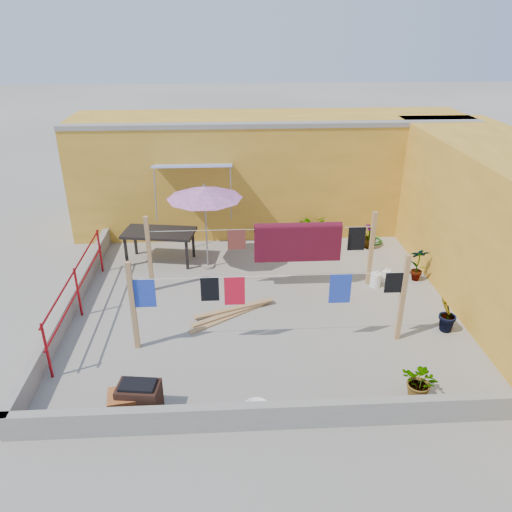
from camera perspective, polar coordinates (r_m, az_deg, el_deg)
name	(u,v)px	position (r m, az deg, el deg)	size (l,w,h in m)	color
ground	(264,305)	(10.92, 0.90, -5.58)	(80.00, 80.00, 0.00)	#9E998E
wall_back	(270,172)	(14.62, 1.59, 9.58)	(11.00, 3.27, 3.21)	gold
wall_right	(512,232)	(11.74, 27.20, 2.48)	(2.40, 9.00, 3.20)	gold
parapet_front	(281,415)	(7.93, 2.84, -17.71)	(8.30, 0.16, 0.44)	gray
parapet_left	(72,301)	(11.30, -20.29, -4.89)	(0.16, 7.30, 0.44)	gray
red_railing	(77,285)	(10.83, -19.80, -3.14)	(0.05, 4.20, 1.10)	maroon
clothesline_rig	(292,249)	(10.95, 4.13, 0.83)	(5.09, 2.35, 1.80)	tan
patio_umbrella	(205,193)	(11.82, -5.90, 7.19)	(2.22, 2.22, 2.16)	gray
outdoor_table	(159,234)	(12.72, -11.01, 2.44)	(1.88, 1.16, 0.83)	black
brick_stack	(128,404)	(8.35, -14.42, -16.05)	(0.64, 0.51, 0.51)	#AD5627
lumber_pile	(231,313)	(10.53, -2.92, -6.53)	(1.79, 1.17, 0.12)	tan
brazier	(139,399)	(8.29, -13.18, -15.60)	(0.70, 0.51, 0.58)	black
white_basin	(257,408)	(8.31, 0.07, -16.93)	(0.44, 0.44, 0.08)	white
water_jug_a	(375,280)	(11.88, 13.50, -2.65)	(0.25, 0.25, 0.38)	white
water_jug_b	(386,276)	(12.14, 14.58, -2.21)	(0.22, 0.22, 0.35)	white
green_hose	(372,240)	(14.27, 13.16, 1.76)	(0.55, 0.55, 0.08)	#197019
plant_back_a	(311,229)	(13.74, 6.25, 3.08)	(0.75, 0.65, 0.84)	#215D1A
plant_back_b	(369,236)	(13.76, 12.83, 2.21)	(0.37, 0.37, 0.67)	#215D1A
plant_right_a	(418,264)	(12.31, 18.04, -0.84)	(0.45, 0.31, 0.86)	#215D1A
plant_right_b	(447,315)	(10.54, 21.02, -6.28)	(0.43, 0.34, 0.78)	#215D1A
plant_right_c	(421,382)	(8.75, 18.34, -13.49)	(0.59, 0.51, 0.65)	#215D1A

